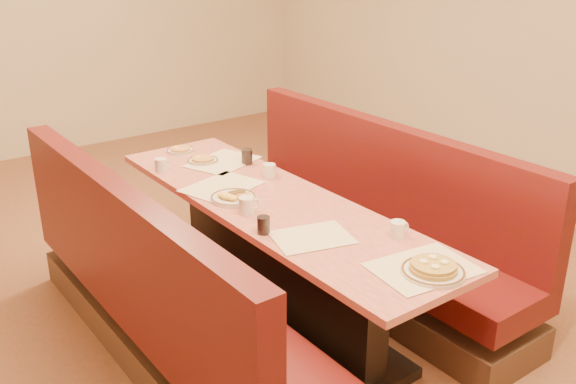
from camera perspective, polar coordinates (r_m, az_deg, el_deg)
ground at (r=3.95m, az=-1.23°, el=-10.91°), size 8.00×8.00×0.00m
diner_table at (r=3.76m, az=-1.28°, el=-6.11°), size 0.70×2.50×0.75m
booth_left at (r=3.45m, az=-11.37°, el=-9.57°), size 0.55×2.50×1.05m
booth_right at (r=4.19m, az=6.94°, el=-3.42°), size 0.55×2.50×1.05m
placemat_near_left at (r=3.17m, az=2.14°, el=-4.04°), size 0.44×0.38×0.00m
placemat_near_right at (r=2.95m, az=11.91°, el=-6.63°), size 0.49×0.40×0.00m
placemat_far_left at (r=3.82m, az=-5.91°, el=0.49°), size 0.50×0.43×0.00m
placemat_far_right at (r=4.24m, az=-5.81°, el=2.71°), size 0.53×0.47×0.00m
pancake_plate at (r=2.91m, az=12.78°, el=-6.73°), size 0.28×0.28×0.06m
eggs_plate at (r=3.63m, az=-4.92°, el=-0.46°), size 0.26×0.26×0.05m
extra_plate_mid at (r=4.25m, az=-7.59°, el=2.83°), size 0.21×0.21×0.04m
extra_plate_far at (r=4.48m, az=-9.55°, el=3.70°), size 0.19×0.19×0.04m
coffee_mug_a at (r=3.21m, az=9.76°, el=-3.25°), size 0.11×0.08×0.08m
coffee_mug_b at (r=3.43m, az=-3.65°, el=-1.16°), size 0.12×0.09×0.09m
coffee_mug_c at (r=3.95m, az=-1.65°, el=1.94°), size 0.11×0.08×0.08m
coffee_mug_d at (r=4.13m, az=-11.20°, el=2.42°), size 0.11×0.07×0.08m
soda_tumbler_near at (r=3.20m, az=-2.19°, el=-2.95°), size 0.07×0.07×0.09m
soda_tumbler_mid at (r=4.18m, az=-3.67°, el=3.15°), size 0.07×0.07×0.10m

